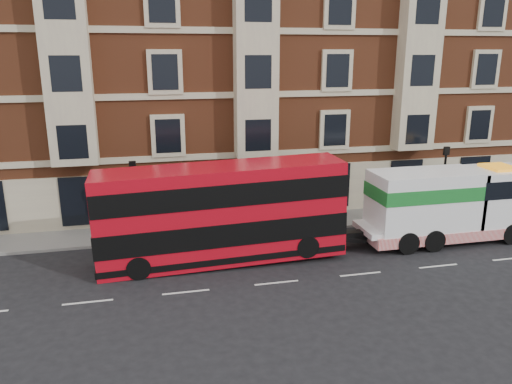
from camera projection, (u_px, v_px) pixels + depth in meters
ground at (277, 283)px, 22.09m from camera, size 120.00×120.00×0.00m
sidewalk at (243, 226)px, 29.11m from camera, size 90.00×3.00×0.15m
victorian_terrace at (227, 49)px, 33.54m from camera, size 45.00×12.00×20.40m
lamp_post_west at (135, 195)px, 25.89m from camera, size 0.35×0.15×4.35m
lamp_post_east at (444, 177)px, 29.76m from camera, size 0.35×0.15×4.35m
double_decker_bus at (221, 212)px, 23.75m from camera, size 11.74×2.69×4.75m
tow_truck at (446, 204)px, 26.46m from camera, size 9.40×2.78×3.92m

